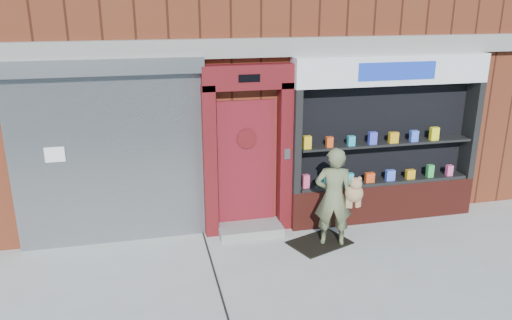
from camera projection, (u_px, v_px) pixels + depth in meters
name	position (u px, v px, depth m)	size (l,w,h in m)	color
ground	(325.00, 279.00, 7.27)	(80.00, 80.00, 0.00)	#9E9E99
shutter_bay	(108.00, 143.00, 7.88)	(3.10, 0.30, 3.04)	gray
red_door_bay	(248.00, 151.00, 8.39)	(1.52, 0.58, 2.90)	#4C0D11
pharmacy_bay	(385.00, 147.00, 8.91)	(3.50, 0.41, 3.00)	#561B14
woman	(335.00, 197.00, 8.06)	(0.82, 0.56, 1.67)	#5D6743
doormat	(319.00, 243.00, 8.33)	(0.95, 0.67, 0.02)	black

